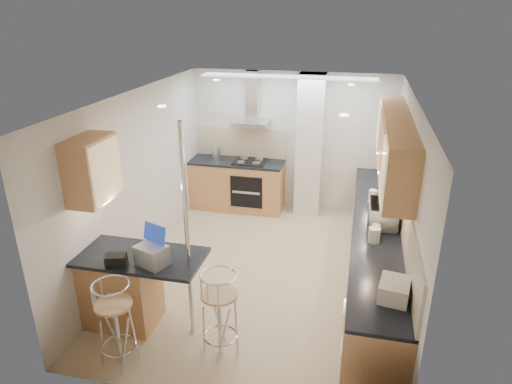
% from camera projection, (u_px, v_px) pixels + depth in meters
% --- Properties ---
extents(ground, '(4.80, 4.80, 0.00)m').
position_uv_depth(ground, '(263.00, 272.00, 6.52)').
color(ground, tan).
rests_on(ground, ground).
extents(room_shell, '(3.64, 4.84, 2.51)m').
position_uv_depth(room_shell, '(293.00, 163.00, 6.21)').
color(room_shell, silver).
rests_on(room_shell, ground).
extents(right_counter, '(0.63, 4.40, 0.92)m').
position_uv_depth(right_counter, '(374.00, 255.00, 6.04)').
color(right_counter, '#9F633F').
rests_on(right_counter, ground).
extents(back_counter, '(1.70, 0.63, 0.92)m').
position_uv_depth(back_counter, '(237.00, 184.00, 8.44)').
color(back_counter, '#9F633F').
rests_on(back_counter, ground).
extents(peninsula, '(1.47, 0.72, 0.94)m').
position_uv_depth(peninsula, '(142.00, 290.00, 5.27)').
color(peninsula, '#9F633F').
rests_on(peninsula, ground).
extents(microwave, '(0.37, 0.54, 0.29)m').
position_uv_depth(microwave, '(384.00, 214.00, 5.80)').
color(microwave, silver).
rests_on(microwave, right_counter).
extents(laptop, '(0.39, 0.34, 0.22)m').
position_uv_depth(laptop, '(152.00, 255.00, 4.87)').
color(laptop, '#ADAEB5').
rests_on(laptop, peninsula).
extents(bag, '(0.25, 0.22, 0.12)m').
position_uv_depth(bag, '(116.00, 260.00, 4.89)').
color(bag, black).
rests_on(bag, peninsula).
extents(bar_stool_near, '(0.45, 0.45, 0.99)m').
position_uv_depth(bar_stool_near, '(116.00, 325.00, 4.67)').
color(bar_stool_near, tan).
rests_on(bar_stool_near, ground).
extents(bar_stool_end, '(0.52, 0.52, 1.00)m').
position_uv_depth(bar_stool_end, '(220.00, 315.00, 4.81)').
color(bar_stool_end, tan).
rests_on(bar_stool_end, ground).
extents(jar_a, '(0.14, 0.14, 0.19)m').
position_uv_depth(jar_a, '(373.00, 196.00, 6.48)').
color(jar_a, beige).
rests_on(jar_a, right_counter).
extents(jar_b, '(0.15, 0.15, 0.14)m').
position_uv_depth(jar_b, '(376.00, 207.00, 6.20)').
color(jar_b, beige).
rests_on(jar_b, right_counter).
extents(jar_c, '(0.18, 0.18, 0.18)m').
position_uv_depth(jar_c, '(374.00, 235.00, 5.40)').
color(jar_c, beige).
rests_on(jar_c, right_counter).
extents(jar_d, '(0.11, 0.11, 0.15)m').
position_uv_depth(jar_d, '(376.00, 230.00, 5.55)').
color(jar_d, silver).
rests_on(jar_d, right_counter).
extents(bread_bin, '(0.33, 0.39, 0.18)m').
position_uv_depth(bread_bin, '(394.00, 290.00, 4.35)').
color(bread_bin, beige).
rests_on(bread_bin, right_counter).
extents(kettle, '(0.16, 0.16, 0.23)m').
position_uv_depth(kettle, '(216.00, 153.00, 8.35)').
color(kettle, silver).
rests_on(kettle, back_counter).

